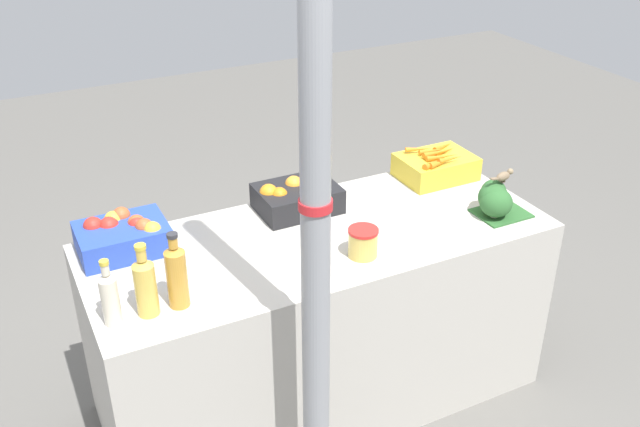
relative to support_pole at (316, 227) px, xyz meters
The scene contains 12 objects.
ground_plane 1.44m from the support_pole, 62.17° to the left, with size 10.00×10.00×0.00m, color #605E59.
market_table 1.08m from the support_pole, 62.17° to the left, with size 1.91×0.78×0.86m, color #B7B2A8.
support_pole is the anchor object (origin of this frame).
apple_crate 1.00m from the support_pole, 117.18° to the left, with size 0.34×0.26×0.14m.
orange_crate 0.96m from the support_pole, 68.89° to the left, with size 0.34×0.26×0.15m.
carrot_crate 1.38m from the support_pole, 38.39° to the left, with size 0.34×0.26×0.15m.
broccoli_pile 1.17m from the support_pole, 21.07° to the left, with size 0.23×0.19×0.15m.
juice_bottle_cloudy 0.75m from the support_pole, 146.62° to the left, with size 0.06×0.06×0.25m.
juice_bottle_golden 0.66m from the support_pole, 140.18° to the left, with size 0.08×0.08×0.27m.
juice_bottle_amber 0.59m from the support_pole, 132.33° to the left, with size 0.07×0.07×0.29m.
pickle_jar 0.65m from the support_pole, 43.87° to the left, with size 0.12×0.12×0.12m.
sparrow_bird 1.19m from the support_pole, 20.69° to the left, with size 0.14×0.05×0.05m.
Camera 1 is at (-1.13, -2.25, 2.33)m, focal length 40.00 mm.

